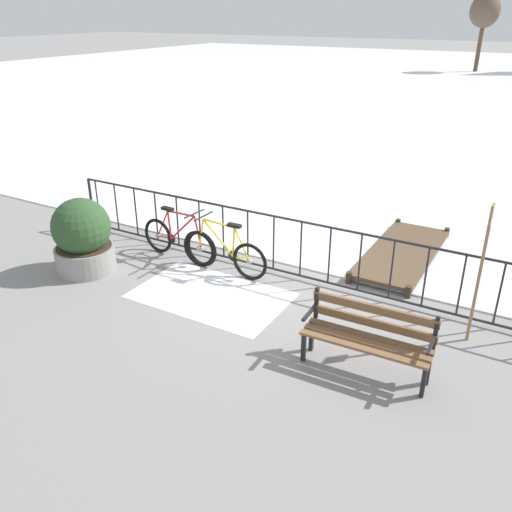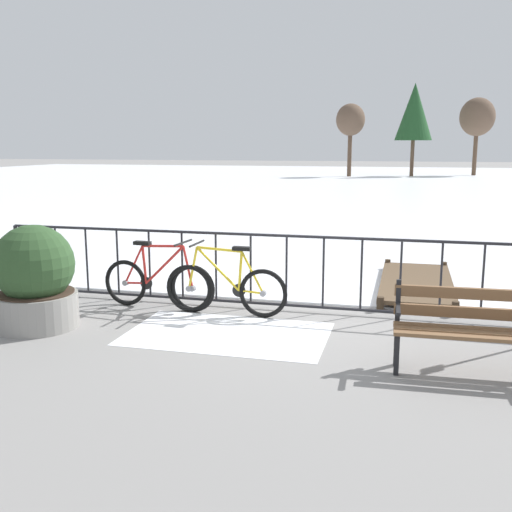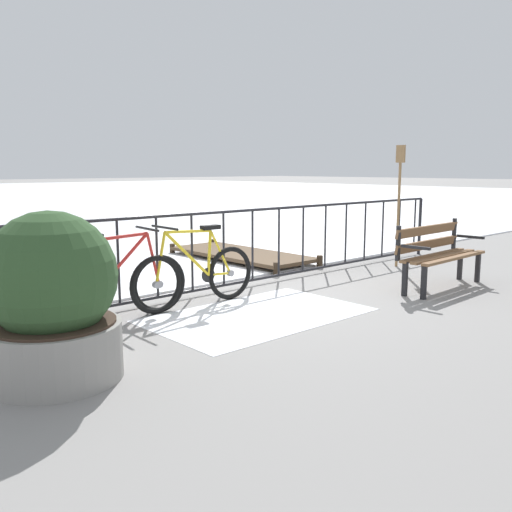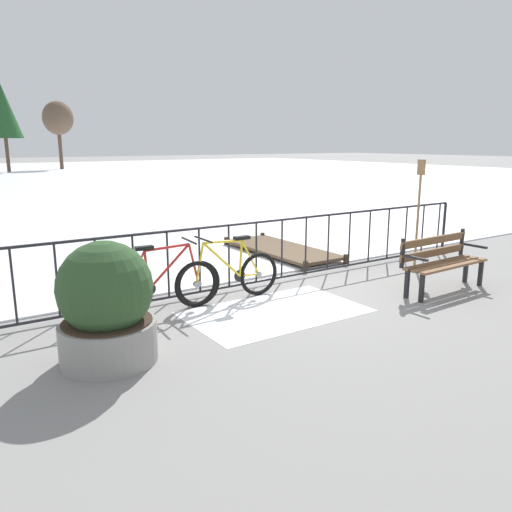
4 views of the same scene
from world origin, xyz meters
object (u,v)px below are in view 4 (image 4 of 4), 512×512
at_px(planter_with_shrub, 106,306).
at_px(oar_upright, 419,206).
at_px(park_bench, 441,259).
at_px(bicycle_second, 229,276).
at_px(bicycle_near_railing, 163,286).

relative_size(planter_with_shrub, oar_upright, 0.66).
height_order(park_bench, planter_with_shrub, planter_with_shrub).
bearing_deg(bicycle_second, oar_upright, -1.03).
height_order(bicycle_second, park_bench, bicycle_second).
xyz_separation_m(bicycle_near_railing, oar_upright, (5.06, -0.14, 0.77)).
distance_m(bicycle_near_railing, planter_with_shrub, 1.66).
xyz_separation_m(bicycle_second, park_bench, (3.04, -1.37, 0.14)).
bearing_deg(planter_with_shrub, bicycle_near_railing, 46.34).
distance_m(bicycle_second, planter_with_shrub, 2.43).
distance_m(park_bench, planter_with_shrub, 5.18).
relative_size(bicycle_near_railing, bicycle_second, 1.00).
height_order(bicycle_second, planter_with_shrub, planter_with_shrub).
xyz_separation_m(bicycle_near_railing, planter_with_shrub, (-1.13, -1.18, 0.25)).
bearing_deg(park_bench, oar_upright, 52.15).
bearing_deg(park_bench, bicycle_second, 155.64).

